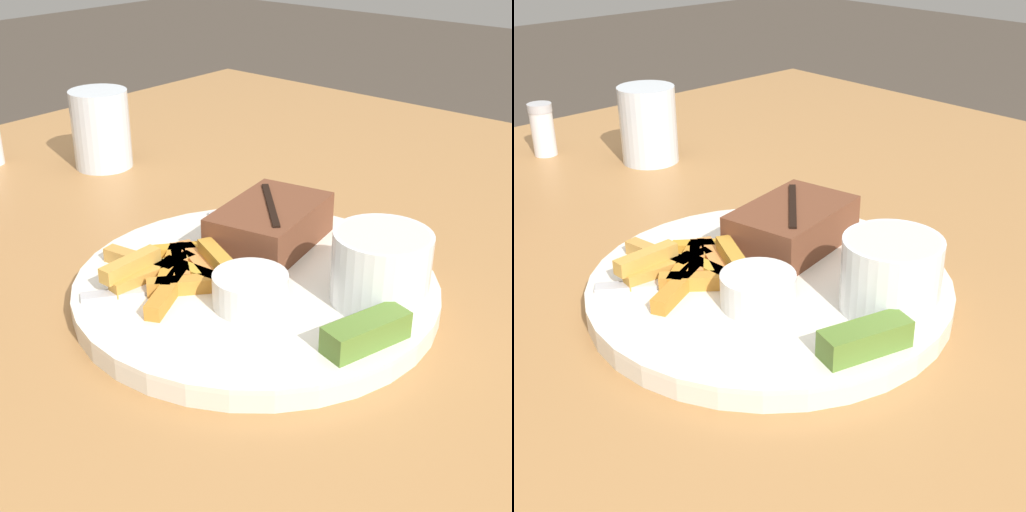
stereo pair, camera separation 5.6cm
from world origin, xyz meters
The scene contains 11 objects.
dining_table centered at (0.00, 0.00, 0.68)m, with size 1.23×1.18×0.76m.
dinner_plate centered at (0.00, 0.00, 0.77)m, with size 0.29×0.29×0.02m.
steak_portion centered at (0.06, 0.03, 0.80)m, with size 0.12×0.09×0.04m.
fries_pile centered at (-0.04, 0.05, 0.79)m, with size 0.14×0.13×0.02m.
coleslaw_cup centered at (0.03, -0.09, 0.81)m, with size 0.07×0.07×0.06m.
dipping_sauce_cup centered at (-0.03, -0.02, 0.79)m, with size 0.06×0.06×0.03m.
pickle_spear centered at (-0.02, -0.12, 0.79)m, with size 0.07×0.04×0.02m.
fork_utensil centered at (-0.06, 0.04, 0.78)m, with size 0.12×0.09×0.00m.
knife_utensil centered at (0.02, 0.03, 0.78)m, with size 0.10×0.15×0.01m.
drinking_glass centered at (0.12, 0.34, 0.81)m, with size 0.07×0.07×0.09m.
salt_shaker centered at (0.04, 0.45, 0.79)m, with size 0.03×0.03×0.07m.
Camera 2 is at (-0.34, -0.36, 1.05)m, focal length 50.00 mm.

